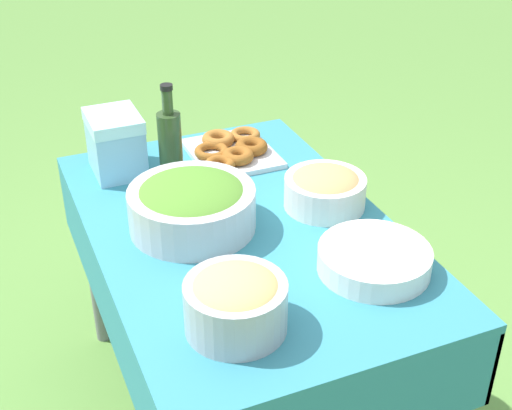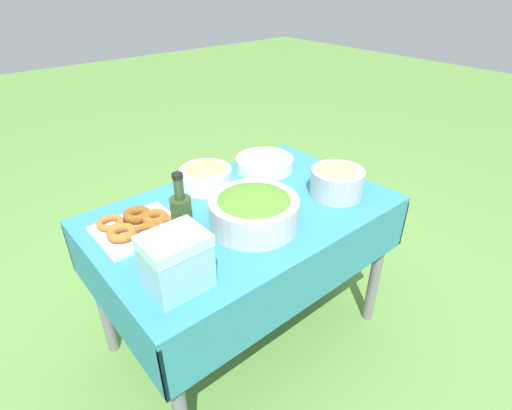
{
  "view_description": "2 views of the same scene",
  "coord_description": "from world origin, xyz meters",
  "px_view_note": "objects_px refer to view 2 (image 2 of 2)",
  "views": [
    {
      "loc": [
        -1.5,
        0.59,
        1.75
      ],
      "look_at": [
        0.0,
        -0.04,
        0.77
      ],
      "focal_mm": 50.0,
      "sensor_mm": 36.0,
      "label": 1
    },
    {
      "loc": [
        0.86,
        1.09,
        1.56
      ],
      "look_at": [
        -0.01,
        0.07,
        0.77
      ],
      "focal_mm": 28.0,
      "sensor_mm": 36.0,
      "label": 2
    }
  ],
  "objects_px": {
    "olive_oil_bottle": "(183,223)",
    "cooler_box": "(176,262)",
    "plate_stack": "(265,164)",
    "bread_bowl": "(206,176)",
    "pasta_bowl": "(337,180)",
    "salad_bowl": "(254,209)",
    "donut_platter": "(139,226)"
  },
  "relations": [
    {
      "from": "olive_oil_bottle",
      "to": "cooler_box",
      "type": "relative_size",
      "value": 1.59
    },
    {
      "from": "plate_stack",
      "to": "bread_bowl",
      "type": "relative_size",
      "value": 1.22
    },
    {
      "from": "pasta_bowl",
      "to": "olive_oil_bottle",
      "type": "relative_size",
      "value": 0.75
    },
    {
      "from": "salad_bowl",
      "to": "donut_platter",
      "type": "relative_size",
      "value": 1.09
    },
    {
      "from": "pasta_bowl",
      "to": "cooler_box",
      "type": "relative_size",
      "value": 1.2
    },
    {
      "from": "pasta_bowl",
      "to": "plate_stack",
      "type": "bearing_deg",
      "value": -79.99
    },
    {
      "from": "salad_bowl",
      "to": "pasta_bowl",
      "type": "relative_size",
      "value": 1.5
    },
    {
      "from": "plate_stack",
      "to": "bread_bowl",
      "type": "bearing_deg",
      "value": -5.58
    },
    {
      "from": "bread_bowl",
      "to": "cooler_box",
      "type": "height_order",
      "value": "cooler_box"
    },
    {
      "from": "pasta_bowl",
      "to": "bread_bowl",
      "type": "xyz_separation_m",
      "value": [
        0.39,
        -0.42,
        -0.02
      ]
    },
    {
      "from": "plate_stack",
      "to": "cooler_box",
      "type": "distance_m",
      "value": 0.88
    },
    {
      "from": "salad_bowl",
      "to": "plate_stack",
      "type": "bearing_deg",
      "value": -135.9
    },
    {
      "from": "pasta_bowl",
      "to": "olive_oil_bottle",
      "type": "bearing_deg",
      "value": -5.93
    },
    {
      "from": "cooler_box",
      "to": "pasta_bowl",
      "type": "bearing_deg",
      "value": -175.45
    },
    {
      "from": "salad_bowl",
      "to": "cooler_box",
      "type": "xyz_separation_m",
      "value": [
        0.39,
        0.11,
        0.02
      ]
    },
    {
      "from": "salad_bowl",
      "to": "cooler_box",
      "type": "bearing_deg",
      "value": 15.47
    },
    {
      "from": "plate_stack",
      "to": "cooler_box",
      "type": "height_order",
      "value": "cooler_box"
    },
    {
      "from": "cooler_box",
      "to": "salad_bowl",
      "type": "bearing_deg",
      "value": -164.53
    },
    {
      "from": "donut_platter",
      "to": "plate_stack",
      "type": "relative_size",
      "value": 1.12
    },
    {
      "from": "olive_oil_bottle",
      "to": "cooler_box",
      "type": "distance_m",
      "value": 0.18
    },
    {
      "from": "salad_bowl",
      "to": "donut_platter",
      "type": "bearing_deg",
      "value": -35.22
    },
    {
      "from": "salad_bowl",
      "to": "cooler_box",
      "type": "height_order",
      "value": "cooler_box"
    },
    {
      "from": "pasta_bowl",
      "to": "cooler_box",
      "type": "bearing_deg",
      "value": 4.55
    },
    {
      "from": "donut_platter",
      "to": "cooler_box",
      "type": "distance_m",
      "value": 0.36
    },
    {
      "from": "bread_bowl",
      "to": "pasta_bowl",
      "type": "bearing_deg",
      "value": 132.67
    },
    {
      "from": "pasta_bowl",
      "to": "bread_bowl",
      "type": "distance_m",
      "value": 0.57
    },
    {
      "from": "donut_platter",
      "to": "bread_bowl",
      "type": "xyz_separation_m",
      "value": [
        -0.39,
        -0.13,
        0.03
      ]
    },
    {
      "from": "donut_platter",
      "to": "olive_oil_bottle",
      "type": "height_order",
      "value": "olive_oil_bottle"
    },
    {
      "from": "salad_bowl",
      "to": "plate_stack",
      "type": "relative_size",
      "value": 1.22
    },
    {
      "from": "plate_stack",
      "to": "salad_bowl",
      "type": "bearing_deg",
      "value": 44.1
    },
    {
      "from": "donut_platter",
      "to": "pasta_bowl",
      "type": "bearing_deg",
      "value": 159.46
    },
    {
      "from": "donut_platter",
      "to": "bread_bowl",
      "type": "distance_m",
      "value": 0.41
    }
  ]
}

